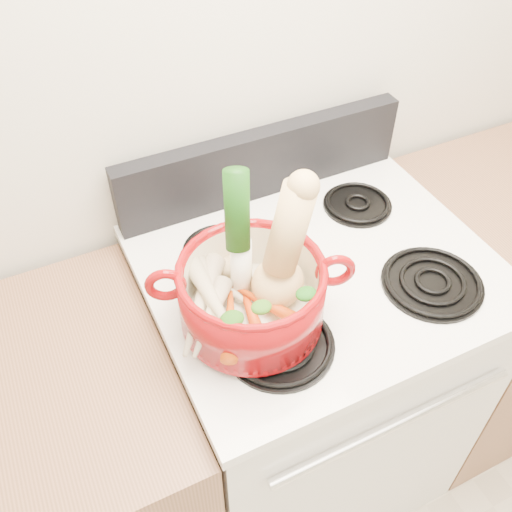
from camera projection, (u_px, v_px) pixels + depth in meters
name	position (u px, v px, depth m)	size (l,w,h in m)	color
wall_back	(254.00, 55.00, 1.28)	(3.50, 0.02, 2.60)	silver
stove_body	(307.00, 383.00, 1.65)	(0.76, 0.65, 0.92)	silver
cooktop	(320.00, 269.00, 1.31)	(0.78, 0.67, 0.03)	white
control_backsplash	(263.00, 163.00, 1.43)	(0.76, 0.05, 0.18)	black
oven_handle	(396.00, 424.00, 1.20)	(0.02, 0.02, 0.60)	silver
burner_front_left	(279.00, 343.00, 1.13)	(0.22, 0.22, 0.02)	black
burner_front_right	(432.00, 282.00, 1.25)	(0.22, 0.22, 0.02)	black
burner_back_left	(220.00, 249.00, 1.33)	(0.17, 0.17, 0.02)	black
burner_back_right	(358.00, 203.00, 1.44)	(0.17, 0.17, 0.02)	black
dutch_oven	(252.00, 294.00, 1.12)	(0.29, 0.29, 0.14)	maroon
pot_handle_left	(166.00, 285.00, 1.07)	(0.08, 0.08, 0.02)	maroon
pot_handle_right	(335.00, 271.00, 1.10)	(0.08, 0.08, 0.02)	maroon
squash	(279.00, 250.00, 1.07)	(0.12, 0.12, 0.28)	#DEB172
leek	(240.00, 238.00, 1.07)	(0.05, 0.05, 0.31)	white
ginger	(233.00, 266.00, 1.20)	(0.08, 0.06, 0.04)	tan
parsnip_0	(212.00, 302.00, 1.13)	(0.05, 0.05, 0.24)	beige
parsnip_1	(201.00, 304.00, 1.11)	(0.05, 0.05, 0.22)	beige
parsnip_2	(221.00, 282.00, 1.16)	(0.04, 0.04, 0.18)	beige
parsnip_3	(210.00, 316.00, 1.09)	(0.04, 0.04, 0.17)	beige
parsnip_4	(209.00, 294.00, 1.11)	(0.04, 0.04, 0.22)	beige
parsnip_5	(212.00, 298.00, 1.09)	(0.04, 0.04, 0.22)	beige
carrot_0	(250.00, 310.00, 1.12)	(0.03, 0.03, 0.15)	red
carrot_1	(230.00, 325.00, 1.09)	(0.03, 0.03, 0.16)	#D4520A
carrot_2	(267.00, 305.00, 1.12)	(0.03, 0.03, 0.16)	#D33D0A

